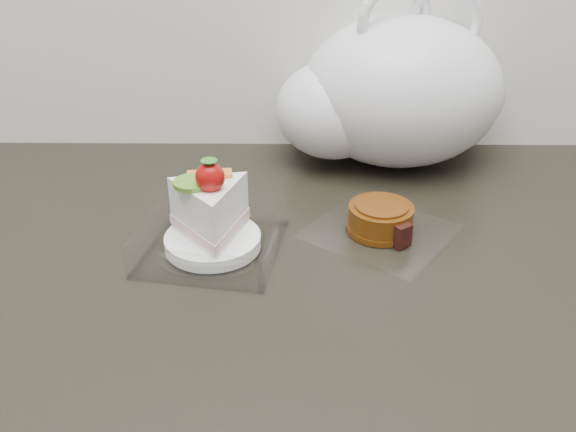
% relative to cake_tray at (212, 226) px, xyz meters
% --- Properties ---
extents(cake_tray, '(0.18, 0.18, 0.12)m').
position_rel_cake_tray_xyz_m(cake_tray, '(0.00, 0.00, 0.00)').
color(cake_tray, white).
rests_on(cake_tray, counter).
extents(mooncake_wrap, '(0.22, 0.22, 0.04)m').
position_rel_cake_tray_xyz_m(mooncake_wrap, '(0.20, 0.04, -0.02)').
color(mooncake_wrap, white).
rests_on(mooncake_wrap, counter).
extents(plastic_bag, '(0.38, 0.31, 0.27)m').
position_rel_cake_tray_xyz_m(plastic_bag, '(0.23, 0.25, 0.07)').
color(plastic_bag, white).
rests_on(plastic_bag, counter).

